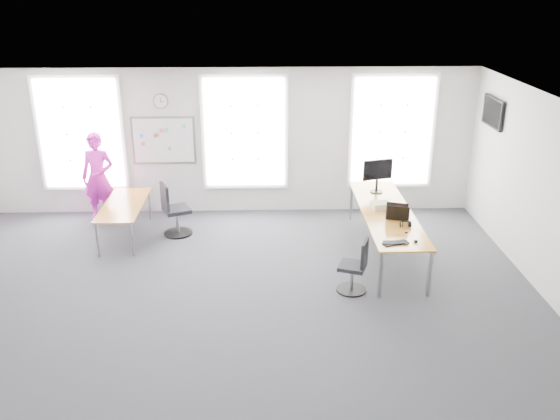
{
  "coord_description": "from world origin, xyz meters",
  "views": [
    {
      "loc": [
        0.68,
        -7.77,
        4.64
      ],
      "look_at": [
        0.94,
        1.2,
        1.1
      ],
      "focal_mm": 38.0,
      "sensor_mm": 36.0,
      "label": 1
    }
  ],
  "objects_px": {
    "person": "(98,177)",
    "monitor": "(378,173)",
    "chair_left": "(174,212)",
    "desk_right": "(386,214)",
    "headphones": "(405,224)",
    "desk_left": "(124,207)",
    "keyboard": "(395,243)",
    "chair_right": "(356,269)"
  },
  "relations": [
    {
      "from": "person",
      "to": "monitor",
      "type": "distance_m",
      "value": 5.52
    },
    {
      "from": "chair_left",
      "to": "desk_right",
      "type": "bearing_deg",
      "value": -127.21
    },
    {
      "from": "person",
      "to": "monitor",
      "type": "bearing_deg",
      "value": 0.15
    },
    {
      "from": "headphones",
      "to": "monitor",
      "type": "height_order",
      "value": "monitor"
    },
    {
      "from": "desk_left",
      "to": "monitor",
      "type": "bearing_deg",
      "value": 1.69
    },
    {
      "from": "chair_left",
      "to": "person",
      "type": "relative_size",
      "value": 0.57
    },
    {
      "from": "desk_right",
      "to": "monitor",
      "type": "xyz_separation_m",
      "value": [
        -0.01,
        0.97,
        0.44
      ]
    },
    {
      "from": "person",
      "to": "headphones",
      "type": "relative_size",
      "value": 9.83
    },
    {
      "from": "desk_left",
      "to": "headphones",
      "type": "height_order",
      "value": "headphones"
    },
    {
      "from": "keyboard",
      "to": "monitor",
      "type": "relative_size",
      "value": 0.62
    },
    {
      "from": "desk_left",
      "to": "chair_right",
      "type": "height_order",
      "value": "chair_right"
    },
    {
      "from": "headphones",
      "to": "monitor",
      "type": "xyz_separation_m",
      "value": [
        -0.17,
        1.68,
        0.34
      ]
    },
    {
      "from": "chair_right",
      "to": "keyboard",
      "type": "distance_m",
      "value": 0.74
    },
    {
      "from": "chair_right",
      "to": "monitor",
      "type": "height_order",
      "value": "monitor"
    },
    {
      "from": "desk_left",
      "to": "person",
      "type": "xyz_separation_m",
      "value": [
        -0.67,
        0.88,
        0.3
      ]
    },
    {
      "from": "desk_left",
      "to": "chair_right",
      "type": "relative_size",
      "value": 2.07
    },
    {
      "from": "chair_right",
      "to": "keyboard",
      "type": "height_order",
      "value": "chair_right"
    },
    {
      "from": "desk_right",
      "to": "keyboard",
      "type": "xyz_separation_m",
      "value": [
        -0.13,
        -1.36,
        0.06
      ]
    },
    {
      "from": "chair_right",
      "to": "headphones",
      "type": "relative_size",
      "value": 4.8
    },
    {
      "from": "chair_left",
      "to": "desk_left",
      "type": "bearing_deg",
      "value": 71.21
    },
    {
      "from": "keyboard",
      "to": "headphones",
      "type": "xyz_separation_m",
      "value": [
        0.29,
        0.65,
        0.04
      ]
    },
    {
      "from": "keyboard",
      "to": "desk_right",
      "type": "bearing_deg",
      "value": 66.11
    },
    {
      "from": "chair_right",
      "to": "keyboard",
      "type": "bearing_deg",
      "value": 113.55
    },
    {
      "from": "desk_left",
      "to": "monitor",
      "type": "xyz_separation_m",
      "value": [
        4.79,
        0.14,
        0.58
      ]
    },
    {
      "from": "chair_right",
      "to": "chair_left",
      "type": "distance_m",
      "value": 3.9
    },
    {
      "from": "keyboard",
      "to": "headphones",
      "type": "distance_m",
      "value": 0.72
    },
    {
      "from": "chair_left",
      "to": "headphones",
      "type": "distance_m",
      "value": 4.38
    },
    {
      "from": "chair_right",
      "to": "chair_left",
      "type": "relative_size",
      "value": 0.86
    },
    {
      "from": "chair_right",
      "to": "headphones",
      "type": "bearing_deg",
      "value": 147.68
    },
    {
      "from": "person",
      "to": "keyboard",
      "type": "distance_m",
      "value": 6.15
    },
    {
      "from": "desk_left",
      "to": "chair_left",
      "type": "xyz_separation_m",
      "value": [
        0.91,
        0.08,
        -0.16
      ]
    },
    {
      "from": "desk_right",
      "to": "chair_left",
      "type": "bearing_deg",
      "value": 166.79
    },
    {
      "from": "chair_left",
      "to": "keyboard",
      "type": "bearing_deg",
      "value": -145.23
    },
    {
      "from": "chair_left",
      "to": "monitor",
      "type": "height_order",
      "value": "monitor"
    },
    {
      "from": "chair_left",
      "to": "headphones",
      "type": "bearing_deg",
      "value": -135.86
    },
    {
      "from": "keyboard",
      "to": "chair_left",
      "type": "bearing_deg",
      "value": 130.4
    },
    {
      "from": "chair_right",
      "to": "keyboard",
      "type": "xyz_separation_m",
      "value": [
        0.61,
        0.03,
        0.42
      ]
    },
    {
      "from": "chair_left",
      "to": "keyboard",
      "type": "xyz_separation_m",
      "value": [
        3.75,
        -2.28,
        0.36
      ]
    },
    {
      "from": "headphones",
      "to": "chair_left",
      "type": "bearing_deg",
      "value": 176.74
    },
    {
      "from": "chair_right",
      "to": "headphones",
      "type": "xyz_separation_m",
      "value": [
        0.9,
        0.69,
        0.46
      ]
    },
    {
      "from": "monitor",
      "to": "desk_right",
      "type": "bearing_deg",
      "value": -104.54
    },
    {
      "from": "keyboard",
      "to": "headphones",
      "type": "height_order",
      "value": "headphones"
    }
  ]
}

